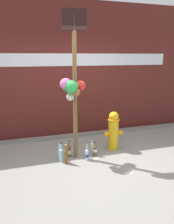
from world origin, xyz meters
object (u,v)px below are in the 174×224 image
Objects in this scene: fire_hydrant at (113,130)px; bottle_0 at (66,156)px; bottle_5 at (87,155)px; bottle_6 at (92,147)px; bottle_3 at (61,154)px; bottle_4 at (95,150)px; bottle_2 at (69,151)px; bottle_1 at (60,153)px; memorial_post at (73,77)px.

bottle_0 is (-1.13, -0.38, -0.26)m from fire_hydrant.
bottle_5 is 1.04× the size of bottle_6.
bottle_3 is 1.15× the size of bottle_5.
bottle_0 is 0.66m from bottle_4.
bottle_4 is 0.14m from bottle_6.
bottle_0 is 1.09× the size of bottle_2.
bottle_3 is 0.50m from bottle_5.
bottle_1 is 0.72m from bottle_4.
bottle_0 is 1.00× the size of bottle_3.
bottle_1 is 1.00× the size of bottle_6.
bottle_0 is at bearing -57.65° from bottle_3.
bottle_5 is (0.21, -0.16, -1.50)m from memorial_post.
fire_hydrant reaches higher than bottle_3.
memorial_post is 8.72× the size of bottle_1.
memorial_post is 1.52m from fire_hydrant.
bottle_3 is at bearing -167.33° from fire_hydrant.
bottle_1 is (-0.28, 0.06, -1.48)m from memorial_post.
bottle_3 is (0.01, -0.12, 0.02)m from bottle_1.
bottle_5 is at bearing 1.76° from bottle_0.
bottle_1 is 0.92× the size of bottle_2.
bottle_2 reaches higher than bottle_4.
bottle_2 is at bearing -178.67° from bottle_6.
bottle_3 is at bearing -167.16° from memorial_post.
bottle_0 is 1.26× the size of bottle_4.
memorial_post reaches higher than bottle_5.
bottle_0 is at bearing -165.72° from bottle_4.
bottle_2 reaches higher than bottle_6.
bottle_5 is at bearing -124.15° from bottle_6.
fire_hydrant is 1.26m from bottle_1.
bottle_2 is at bearing 136.59° from bottle_5.
fire_hydrant is 0.61m from bottle_6.
bottle_1 is at bearing 95.82° from bottle_3.
fire_hydrant is at bearing 12.62° from memorial_post.
bottle_6 is (0.48, 0.01, 0.00)m from bottle_2.
bottle_2 is at bearing 14.07° from bottle_1.
bottle_0 is at bearing -139.90° from memorial_post.
bottle_2 is at bearing 41.14° from bottle_3.
memorial_post is 1.54m from bottle_6.
bottle_6 is at bearing 25.84° from bottle_0.
bottle_4 is at bearing -78.69° from bottle_6.
bottle_6 is at bearing -170.87° from fire_hydrant.
bottle_3 is 0.71m from bottle_4.
bottle_3 is at bearing -164.65° from bottle_6.
bottle_6 is at bearing 5.33° from bottle_1.
bottle_6 is (0.61, 0.29, -0.03)m from bottle_0.
bottle_4 is (-0.50, -0.22, -0.30)m from fire_hydrant.
bottle_1 is at bearing 156.44° from bottle_5.
memorial_post reaches higher than bottle_0.
bottle_1 reaches higher than bottle_6.
bottle_5 is (0.29, -0.27, -0.01)m from bottle_2.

